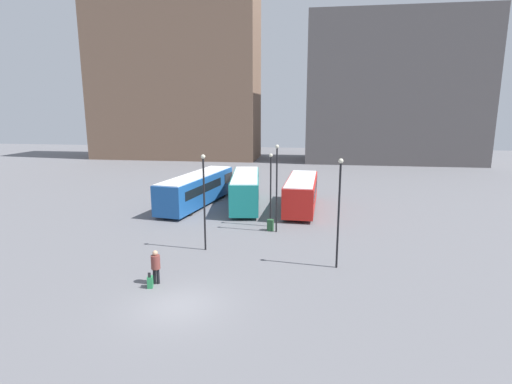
% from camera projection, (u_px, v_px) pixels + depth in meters
% --- Properties ---
extents(ground_plane, '(160.00, 160.00, 0.00)m').
position_uv_depth(ground_plane, '(179.00, 306.00, 18.69)').
color(ground_plane, slate).
extents(building_block_left, '(30.59, 10.30, 29.46)m').
position_uv_depth(building_block_left, '(175.00, 78.00, 73.20)').
color(building_block_left, '#7F604C').
rests_on(building_block_left, ground_plane).
extents(building_block_right, '(29.11, 12.06, 24.55)m').
position_uv_depth(building_block_right, '(393.00, 90.00, 68.14)').
color(building_block_right, '#5B5656').
rests_on(building_block_right, ground_plane).
extents(bus_0, '(4.41, 12.50, 2.96)m').
position_uv_depth(bus_0, '(198.00, 188.00, 38.32)').
color(bus_0, '#1E56A3').
rests_on(bus_0, ground_plane).
extents(bus_1, '(3.93, 10.78, 3.07)m').
position_uv_depth(bus_1, '(246.00, 189.00, 37.72)').
color(bus_1, '#19847F').
rests_on(bus_1, ground_plane).
extents(bus_2, '(2.86, 9.94, 2.91)m').
position_uv_depth(bus_2, '(301.00, 192.00, 36.48)').
color(bus_2, red).
rests_on(bus_2, ground_plane).
extents(traveler, '(0.57, 0.57, 1.84)m').
position_uv_depth(traveler, '(156.00, 264.00, 20.87)').
color(traveler, black).
rests_on(traveler, ground_plane).
extents(suitcase, '(0.34, 0.42, 0.87)m').
position_uv_depth(suitcase, '(150.00, 282.00, 20.57)').
color(suitcase, '#28844C').
rests_on(suitcase, ground_plane).
extents(lamp_post_0, '(0.28, 0.28, 6.27)m').
position_uv_depth(lamp_post_0, '(204.00, 195.00, 25.44)').
color(lamp_post_0, black).
rests_on(lamp_post_0, ground_plane).
extents(lamp_post_1, '(0.28, 0.28, 6.38)m').
position_uv_depth(lamp_post_1, '(339.00, 206.00, 22.50)').
color(lamp_post_1, black).
rests_on(lamp_post_1, ground_plane).
extents(lamp_post_2, '(0.28, 0.28, 5.75)m').
position_uv_depth(lamp_post_2, '(271.00, 184.00, 30.76)').
color(lamp_post_2, black).
rests_on(lamp_post_2, ground_plane).
extents(lamp_post_3, '(0.28, 0.28, 6.55)m').
position_uv_depth(lamp_post_3, '(277.00, 182.00, 29.24)').
color(lamp_post_3, black).
rests_on(lamp_post_3, ground_plane).
extents(trash_bin, '(0.52, 0.52, 0.85)m').
position_uv_depth(trash_bin, '(270.00, 225.00, 30.26)').
color(trash_bin, '#285633').
rests_on(trash_bin, ground_plane).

